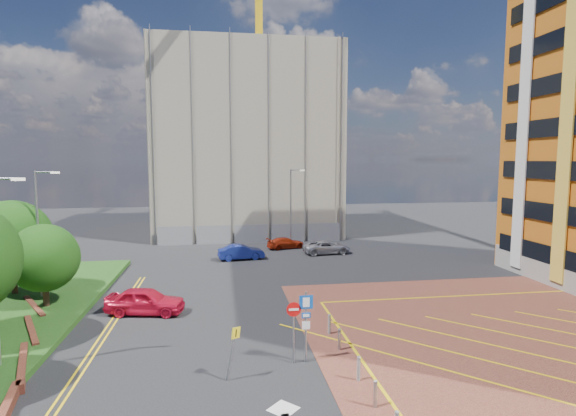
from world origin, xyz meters
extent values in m
plane|color=black|center=(0.00, 0.00, 0.00)|extent=(140.00, 140.00, 0.00)
cube|color=brown|center=(-11.60, 2.00, 0.20)|extent=(1.86, 4.43, 0.40)
cube|color=brown|center=(-12.80, 6.00, 0.20)|extent=(2.29, 4.27, 0.40)
cube|color=brown|center=(-14.20, 10.00, 0.20)|extent=(2.69, 4.06, 0.40)
cylinder|color=#3D2B1C|center=(-13.50, 10.00, 1.20)|extent=(0.36, 0.36, 1.80)
sphere|color=#163B0D|center=(-13.50, 10.00, 3.20)|extent=(4.00, 4.00, 4.00)
cylinder|color=#3D2B1C|center=(-16.50, 13.00, 1.40)|extent=(0.36, 0.36, 2.20)
sphere|color=#163B0D|center=(-16.50, 13.00, 3.88)|extent=(5.00, 5.00, 5.00)
cylinder|color=#9EA0A8|center=(-11.90, 2.00, 8.18)|extent=(1.20, 0.10, 0.10)
cube|color=silver|center=(-11.30, 2.00, 8.15)|extent=(0.50, 0.15, 0.12)
cylinder|color=#9EA0A8|center=(-14.50, 12.00, 4.30)|extent=(0.16, 0.16, 8.00)
cylinder|color=#9EA0A8|center=(-13.90, 12.00, 8.18)|extent=(1.20, 0.10, 0.10)
cube|color=silver|center=(-13.30, 12.00, 8.15)|extent=(0.50, 0.15, 0.12)
cylinder|color=#9EA0A8|center=(4.00, 28.00, 4.00)|extent=(0.16, 0.16, 8.00)
cylinder|color=#9EA0A8|center=(4.60, 28.00, 7.88)|extent=(1.20, 0.10, 0.10)
cube|color=silver|center=(5.20, 28.00, 7.85)|extent=(0.50, 0.15, 0.12)
cylinder|color=#9EA0A8|center=(0.50, 1.00, 1.60)|extent=(0.10, 0.10, 3.20)
cube|color=#0948AE|center=(0.50, 0.97, 2.75)|extent=(0.60, 0.04, 0.60)
cube|color=white|center=(0.50, 0.94, 2.75)|extent=(0.30, 0.02, 0.42)
cube|color=#0948AE|center=(0.50, 0.97, 2.15)|extent=(0.40, 0.04, 0.25)
cube|color=white|center=(0.50, 0.94, 2.15)|extent=(0.28, 0.02, 0.14)
cube|color=white|center=(0.50, 0.97, 1.70)|extent=(0.35, 0.04, 0.35)
cylinder|color=#9EA0A8|center=(-0.05, 1.00, 1.35)|extent=(0.08, 0.08, 2.70)
cylinder|color=red|center=(-0.05, 0.97, 2.45)|extent=(0.64, 0.04, 0.64)
cube|color=white|center=(-0.05, 0.94, 2.45)|extent=(0.44, 0.02, 0.10)
cylinder|color=#9EA0A8|center=(-2.82, -0.17, 1.10)|extent=(0.45, 0.08, 2.18)
cube|color=yellow|center=(-2.60, -0.20, 2.00)|extent=(0.40, 0.40, 0.52)
cylinder|color=#9EA0A8|center=(2.30, -3.00, 0.47)|extent=(0.14, 0.14, 0.90)
cylinder|color=black|center=(2.30, -1.00, 0.47)|extent=(0.14, 0.14, 0.90)
cylinder|color=#9EA0A8|center=(2.30, 2.00, 0.47)|extent=(0.14, 0.14, 0.90)
cylinder|color=black|center=(2.30, 4.00, 0.47)|extent=(0.14, 0.14, 0.90)
cube|color=#9F9982|center=(0.00, 40.00, 11.00)|extent=(21.20, 19.20, 22.00)
cube|color=yellow|center=(2.00, 42.00, 17.00)|extent=(0.90, 0.90, 34.00)
cube|color=gray|center=(1.00, 30.00, 1.00)|extent=(21.60, 0.06, 2.00)
imported|color=red|center=(-7.58, 8.59, 0.77)|extent=(4.76, 2.61, 1.53)
imported|color=navy|center=(-1.43, 22.10, 0.68)|extent=(4.25, 1.95, 1.35)
imported|color=#A6270E|center=(3.27, 26.55, 0.56)|extent=(4.13, 2.52, 1.12)
imported|color=#A6A5AC|center=(6.76, 23.48, 0.62)|extent=(4.65, 2.46, 1.25)
camera|label=1|loc=(-3.08, -17.75, 8.94)|focal=28.00mm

